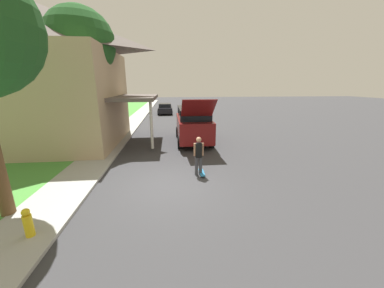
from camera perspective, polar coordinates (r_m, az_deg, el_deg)
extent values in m
plane|color=#333335|center=(8.29, -6.36, -10.58)|extent=(120.00, 120.00, 0.00)
cube|color=#478E38|center=(16.13, -35.96, -0.39)|extent=(10.00, 80.00, 0.08)
cube|color=#9E9E99|center=(14.42, -20.70, 0.08)|extent=(1.80, 80.00, 0.10)
cube|color=tan|center=(15.97, -36.52, 9.66)|extent=(9.48, 7.10, 5.51)
pyramid|color=#5B514C|center=(16.28, -39.02, 23.98)|extent=(10.28, 7.90, 2.66)
cube|color=#5B514C|center=(13.98, -15.06, 11.89)|extent=(2.60, 4.97, 0.20)
cylinder|color=silver|center=(12.26, -10.75, 4.88)|extent=(0.16, 0.16, 2.70)
cylinder|color=brown|center=(13.89, -25.90, 9.08)|extent=(0.36, 0.36, 4.73)
sphere|color=#1E4C1E|center=(14.01, -27.64, 22.83)|extent=(3.64, 3.64, 3.64)
cube|color=maroon|center=(13.97, 0.30, 4.53)|extent=(1.99, 4.79, 1.25)
cube|color=black|center=(13.94, 0.25, 8.42)|extent=(1.83, 3.74, 0.63)
cylinder|color=black|center=(15.48, -3.82, 3.24)|extent=(0.24, 0.71, 0.71)
cylinder|color=black|center=(15.66, 3.20, 3.39)|extent=(0.24, 0.71, 0.71)
cylinder|color=black|center=(12.59, -3.31, 0.39)|extent=(0.24, 0.71, 0.71)
cylinder|color=black|center=(12.82, 5.26, 0.62)|extent=(0.24, 0.71, 0.71)
cube|color=maroon|center=(11.35, 1.65, 9.49)|extent=(1.75, 1.41, 1.00)
cube|color=black|center=(28.44, -7.17, 9.13)|extent=(1.72, 4.17, 0.67)
cube|color=black|center=(28.28, -7.21, 10.23)|extent=(1.52, 2.17, 0.45)
cylinder|color=black|center=(29.73, -8.73, 8.90)|extent=(0.20, 0.62, 0.62)
cylinder|color=black|center=(29.70, -5.48, 9.00)|extent=(0.20, 0.62, 0.62)
cylinder|color=black|center=(27.25, -8.97, 8.30)|extent=(0.20, 0.62, 0.62)
cylinder|color=black|center=(27.21, -5.43, 8.41)|extent=(0.20, 0.62, 0.62)
cylinder|color=#38383D|center=(8.88, 1.20, -5.93)|extent=(0.13, 0.13, 0.78)
cylinder|color=#38383D|center=(8.90, 2.30, -5.88)|extent=(0.13, 0.13, 0.78)
cube|color=black|center=(8.66, 1.79, -1.68)|extent=(0.25, 0.20, 0.60)
sphere|color=#9E7051|center=(8.54, 1.81, 1.18)|extent=(0.22, 0.22, 0.22)
cylinder|color=#9E7051|center=(8.63, 0.74, -1.50)|extent=(0.09, 0.09, 0.53)
cylinder|color=#9E7051|center=(8.68, 2.84, -1.43)|extent=(0.09, 0.09, 0.53)
cube|color=#236B99|center=(9.04, 2.63, -7.59)|extent=(0.19, 0.81, 0.02)
cylinder|color=silver|center=(9.28, 1.86, -7.37)|extent=(0.03, 0.06, 0.06)
cylinder|color=silver|center=(9.30, 2.93, -7.32)|extent=(0.03, 0.06, 0.06)
cylinder|color=silver|center=(8.82, 2.30, -8.63)|extent=(0.03, 0.06, 0.06)
cylinder|color=silver|center=(8.85, 3.42, -8.57)|extent=(0.03, 0.06, 0.06)
cylinder|color=gold|center=(6.73, -37.45, -16.91)|extent=(0.20, 0.20, 0.56)
sphere|color=gold|center=(6.56, -37.98, -14.15)|extent=(0.18, 0.18, 0.18)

